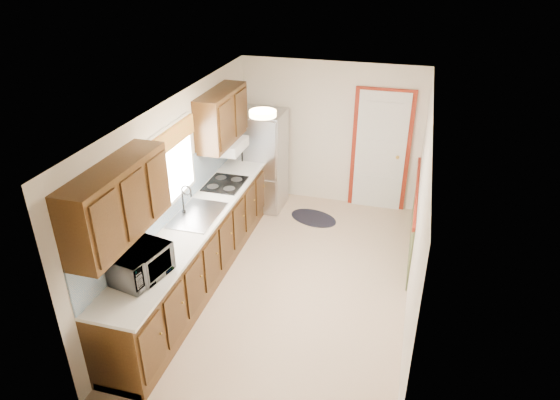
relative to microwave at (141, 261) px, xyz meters
The scene contains 8 objects.
room_shell 1.97m from the microwave, 52.54° to the left, with size 3.20×5.20×2.52m.
kitchen_run 1.32m from the microwave, 91.59° to the left, with size 0.63×4.00×2.20m.
back_wall_trim 4.37m from the microwave, 59.86° to the left, with size 1.12×2.30×2.08m.
ceiling_fixture 2.04m from the microwave, 56.62° to the left, with size 0.30×0.30×0.06m, color #FFD88C.
microwave is the anchor object (origin of this frame).
refrigerator 3.56m from the microwave, 86.79° to the left, with size 0.70×0.70×1.66m.
rug 3.68m from the microwave, 71.29° to the left, with size 0.80×0.51×0.01m, color black.
cooktop 2.32m from the microwave, 89.75° to the left, with size 0.51×0.62×0.02m, color black.
Camera 1 is at (1.31, -5.25, 4.05)m, focal length 32.00 mm.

